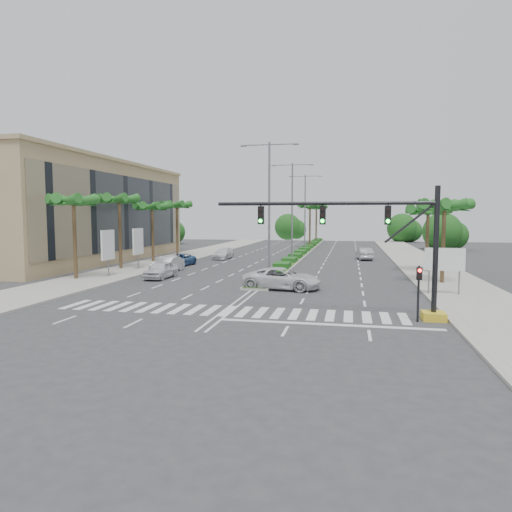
# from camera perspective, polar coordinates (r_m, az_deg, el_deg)

# --- Properties ---
(ground) EXTENTS (160.00, 160.00, 0.00)m
(ground) POSITION_cam_1_polar(r_m,az_deg,el_deg) (27.16, -3.58, -6.90)
(ground) COLOR #333335
(ground) RESTS_ON ground
(footpath_right) EXTENTS (6.00, 120.00, 0.15)m
(footpath_right) POSITION_cam_1_polar(r_m,az_deg,el_deg) (46.68, 21.72, -2.15)
(footpath_right) COLOR gray
(footpath_right) RESTS_ON ground
(footpath_left) EXTENTS (6.00, 120.00, 0.15)m
(footpath_left) POSITION_cam_1_polar(r_m,az_deg,el_deg) (51.06, -14.18, -1.36)
(footpath_left) COLOR gray
(footpath_left) RESTS_ON ground
(median) EXTENTS (2.20, 75.00, 0.20)m
(median) POSITION_cam_1_polar(r_m,az_deg,el_deg) (71.19, 6.02, 0.54)
(median) COLOR gray
(median) RESTS_ON ground
(median_grass) EXTENTS (1.80, 75.00, 0.04)m
(median_grass) POSITION_cam_1_polar(r_m,az_deg,el_deg) (71.18, 6.02, 0.64)
(median_grass) COLOR #2B591E
(median_grass) RESTS_ON median
(building) EXTENTS (12.00, 36.00, 12.00)m
(building) POSITION_cam_1_polar(r_m,az_deg,el_deg) (61.30, -20.97, 5.04)
(building) COLOR tan
(building) RESTS_ON ground
(signal_gantry) EXTENTS (12.60, 1.20, 7.20)m
(signal_gantry) POSITION_cam_1_polar(r_m,az_deg,el_deg) (25.81, 16.65, 0.04)
(signal_gantry) COLOR gold
(signal_gantry) RESTS_ON ground
(pedestrian_signal) EXTENTS (0.28, 0.36, 3.00)m
(pedestrian_signal) POSITION_cam_1_polar(r_m,az_deg,el_deg) (25.45, 19.68, -3.31)
(pedestrian_signal) COLOR black
(pedestrian_signal) RESTS_ON ground
(direction_sign) EXTENTS (2.70, 0.11, 3.40)m
(direction_sign) POSITION_cam_1_polar(r_m,az_deg,el_deg) (34.38, 22.51, -0.63)
(direction_sign) COLOR slate
(direction_sign) RESTS_ON ground
(billboard_near) EXTENTS (0.18, 2.10, 4.35)m
(billboard_near) POSITION_cam_1_polar(r_m,az_deg,el_deg) (43.44, -18.03, 1.28)
(billboard_near) COLOR slate
(billboard_near) RESTS_ON ground
(billboard_far) EXTENTS (0.18, 2.10, 4.35)m
(billboard_far) POSITION_cam_1_polar(r_m,az_deg,el_deg) (48.73, -14.53, 1.74)
(billboard_far) COLOR slate
(billboard_far) RESTS_ON ground
(palm_left_near) EXTENTS (4.57, 4.68, 7.55)m
(palm_left_near) POSITION_cam_1_polar(r_m,az_deg,el_deg) (42.72, -21.85, 6.11)
(palm_left_near) COLOR brown
(palm_left_near) RESTS_ON ground
(palm_left_mid) EXTENTS (4.57, 4.68, 7.95)m
(palm_left_mid) POSITION_cam_1_polar(r_m,az_deg,el_deg) (49.60, -16.72, 6.50)
(palm_left_mid) COLOR brown
(palm_left_mid) RESTS_ON ground
(palm_left_far) EXTENTS (4.57, 4.68, 7.35)m
(palm_left_far) POSITION_cam_1_polar(r_m,az_deg,el_deg) (56.75, -12.85, 5.78)
(palm_left_far) COLOR brown
(palm_left_far) RESTS_ON ground
(palm_left_end) EXTENTS (4.57, 4.68, 7.75)m
(palm_left_end) POSITION_cam_1_polar(r_m,az_deg,el_deg) (64.12, -9.87, 6.07)
(palm_left_end) COLOR brown
(palm_left_end) RESTS_ON ground
(palm_right_near) EXTENTS (4.57, 4.68, 7.05)m
(palm_right_near) POSITION_cam_1_polar(r_m,az_deg,el_deg) (40.33, 22.50, 5.49)
(palm_right_near) COLOR brown
(palm_right_near) RESTS_ON ground
(palm_right_far) EXTENTS (4.57, 4.68, 6.75)m
(palm_right_far) POSITION_cam_1_polar(r_m,az_deg,el_deg) (48.21, 20.71, 5.05)
(palm_right_far) COLOR brown
(palm_right_far) RESTS_ON ground
(palm_median_a) EXTENTS (4.57, 4.68, 8.05)m
(palm_median_a) POSITION_cam_1_polar(r_m,az_deg,el_deg) (80.95, 6.77, 6.08)
(palm_median_a) COLOR brown
(palm_median_a) RESTS_ON ground
(palm_median_b) EXTENTS (4.57, 4.68, 8.05)m
(palm_median_b) POSITION_cam_1_polar(r_m,az_deg,el_deg) (95.90, 7.56, 5.89)
(palm_median_b) COLOR brown
(palm_median_b) RESTS_ON ground
(streetlight_near) EXTENTS (5.10, 0.25, 12.00)m
(streetlight_near) POSITION_cam_1_polar(r_m,az_deg,el_deg) (40.27, 1.67, 6.72)
(streetlight_near) COLOR slate
(streetlight_near) RESTS_ON ground
(streetlight_mid) EXTENTS (5.10, 0.25, 12.00)m
(streetlight_mid) POSITION_cam_1_polar(r_m,az_deg,el_deg) (56.08, 4.54, 6.22)
(streetlight_mid) COLOR slate
(streetlight_mid) RESTS_ON ground
(streetlight_far) EXTENTS (5.10, 0.25, 12.00)m
(streetlight_far) POSITION_cam_1_polar(r_m,az_deg,el_deg) (71.98, 6.15, 5.93)
(streetlight_far) COLOR slate
(streetlight_far) RESTS_ON ground
(car_parked_a) EXTENTS (1.90, 4.55, 1.54)m
(car_parked_a) POSITION_cam_1_polar(r_m,az_deg,el_deg) (41.98, -11.82, -1.71)
(car_parked_a) COLOR silver
(car_parked_a) RESTS_ON ground
(car_parked_b) EXTENTS (1.96, 4.86, 1.57)m
(car_parked_b) POSITION_cam_1_polar(r_m,az_deg,el_deg) (46.42, -11.03, -1.04)
(car_parked_b) COLOR silver
(car_parked_b) RESTS_ON ground
(car_parked_c) EXTENTS (2.66, 4.99, 1.33)m
(car_parked_c) POSITION_cam_1_polar(r_m,az_deg,el_deg) (52.15, -9.51, -0.49)
(car_parked_c) COLOR #2D508B
(car_parked_c) RESTS_ON ground
(car_parked_d) EXTENTS (2.14, 4.80, 1.37)m
(car_parked_d) POSITION_cam_1_polar(r_m,az_deg,el_deg) (60.08, -4.14, 0.29)
(car_parked_d) COLOR silver
(car_parked_d) RESTS_ON ground
(car_crossing) EXTENTS (6.25, 3.43, 1.66)m
(car_crossing) POSITION_cam_1_polar(r_m,az_deg,el_deg) (35.07, 3.26, -2.82)
(car_crossing) COLOR silver
(car_crossing) RESTS_ON ground
(car_right) EXTENTS (2.23, 4.83, 1.53)m
(car_right) POSITION_cam_1_polar(r_m,az_deg,el_deg) (60.43, 13.40, 0.28)
(car_right) COLOR #B9B8BE
(car_right) RESTS_ON ground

